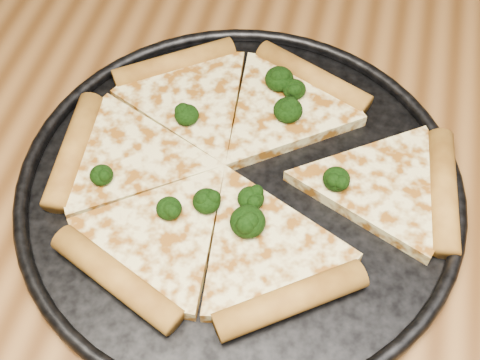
# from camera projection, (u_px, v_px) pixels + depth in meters

# --- Properties ---
(dining_table) EXTENTS (1.20, 0.90, 0.75)m
(dining_table) POSITION_uv_depth(u_px,v_px,m) (335.00, 313.00, 0.63)
(dining_table) COLOR brown
(dining_table) RESTS_ON ground
(pizza_pan) EXTENTS (0.41, 0.41, 0.02)m
(pizza_pan) POSITION_uv_depth(u_px,v_px,m) (240.00, 185.00, 0.60)
(pizza_pan) COLOR black
(pizza_pan) RESTS_ON dining_table
(pizza) EXTENTS (0.38, 0.34, 0.02)m
(pizza) POSITION_uv_depth(u_px,v_px,m) (235.00, 168.00, 0.60)
(pizza) COLOR #EFE092
(pizza) RESTS_ON pizza_pan
(broccoli_florets) EXTENTS (0.23, 0.20, 0.02)m
(broccoli_florets) POSITION_uv_depth(u_px,v_px,m) (248.00, 153.00, 0.59)
(broccoli_florets) COLOR black
(broccoli_florets) RESTS_ON pizza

